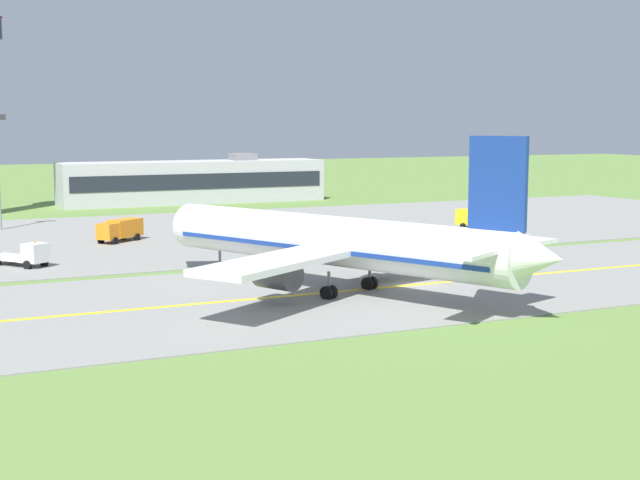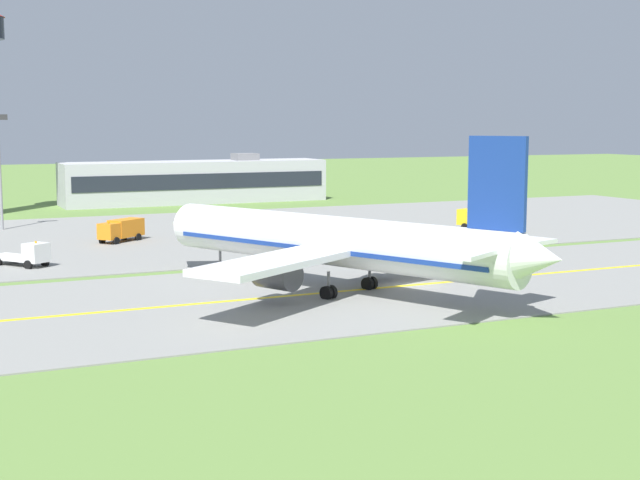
{
  "view_description": "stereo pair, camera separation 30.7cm",
  "coord_description": "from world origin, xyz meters",
  "px_view_note": "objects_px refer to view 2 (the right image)",
  "views": [
    {
      "loc": [
        -38.24,
        -63.61,
        13.53
      ],
      "look_at": [
        -7.29,
        2.66,
        4.0
      ],
      "focal_mm": 50.22,
      "sensor_mm": 36.0,
      "label": 1
    },
    {
      "loc": [
        -37.96,
        -63.73,
        13.53
      ],
      "look_at": [
        -7.29,
        2.66,
        4.0
      ],
      "focal_mm": 50.22,
      "sensor_mm": 36.0,
      "label": 2
    }
  ],
  "objects_px": {
    "service_truck_fuel": "(27,255)",
    "service_truck_catering": "(481,219)",
    "airplane_lead": "(335,242)",
    "service_truck_baggage": "(121,229)"
  },
  "relations": [
    {
      "from": "airplane_lead",
      "to": "service_truck_catering",
      "type": "bearing_deg",
      "value": 40.69
    },
    {
      "from": "airplane_lead",
      "to": "service_truck_catering",
      "type": "relative_size",
      "value": 5.93
    },
    {
      "from": "airplane_lead",
      "to": "service_truck_baggage",
      "type": "height_order",
      "value": "airplane_lead"
    },
    {
      "from": "service_truck_catering",
      "to": "service_truck_fuel",
      "type": "bearing_deg",
      "value": -173.37
    },
    {
      "from": "airplane_lead",
      "to": "service_truck_baggage",
      "type": "bearing_deg",
      "value": 103.13
    },
    {
      "from": "airplane_lead",
      "to": "service_truck_fuel",
      "type": "relative_size",
      "value": 5.8
    },
    {
      "from": "service_truck_fuel",
      "to": "service_truck_catering",
      "type": "xyz_separation_m",
      "value": [
        56.14,
        6.52,
        0.35
      ]
    },
    {
      "from": "service_truck_fuel",
      "to": "service_truck_catering",
      "type": "relative_size",
      "value": 1.02
    },
    {
      "from": "airplane_lead",
      "to": "service_truck_baggage",
      "type": "distance_m",
      "value": 39.15
    },
    {
      "from": "service_truck_baggage",
      "to": "service_truck_fuel",
      "type": "relative_size",
      "value": 0.93
    }
  ]
}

